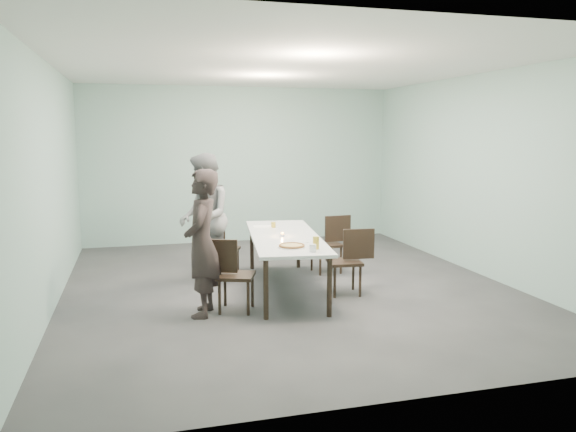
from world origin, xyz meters
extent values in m
plane|color=#333335|center=(0.00, 0.00, 0.00)|extent=(7.00, 7.00, 0.00)
cube|color=#90B5AD|center=(0.00, 3.50, 1.50)|extent=(6.00, 0.02, 3.00)
cube|color=#90B5AD|center=(0.00, -3.50, 1.50)|extent=(6.00, 0.02, 3.00)
cube|color=#90B5AD|center=(-3.00, 0.00, 1.50)|extent=(0.02, 7.00, 3.00)
cube|color=#90B5AD|center=(3.00, 0.00, 1.50)|extent=(0.02, 7.00, 3.00)
cube|color=white|center=(0.00, 0.00, 3.00)|extent=(6.00, 7.00, 0.02)
cube|color=white|center=(-0.07, -0.12, 0.73)|extent=(1.25, 2.70, 0.04)
cylinder|color=black|center=(-0.60, -1.28, 0.35)|extent=(0.06, 0.06, 0.71)
cylinder|color=black|center=(-0.27, 1.14, 0.35)|extent=(0.06, 0.06, 0.71)
cylinder|color=black|center=(0.13, -1.38, 0.35)|extent=(0.06, 0.06, 0.71)
cylinder|color=black|center=(0.46, 1.04, 0.35)|extent=(0.06, 0.06, 0.71)
cube|color=black|center=(-0.87, -0.87, 0.43)|extent=(0.54, 0.54, 0.04)
cube|color=black|center=(-1.05, -0.80, 0.67)|extent=(0.41, 0.18, 0.40)
cylinder|color=black|center=(-1.09, -0.97, 0.21)|extent=(0.04, 0.04, 0.41)
cylinder|color=black|center=(-0.98, -0.65, 0.21)|extent=(0.04, 0.04, 0.41)
cylinder|color=black|center=(-0.77, -1.09, 0.21)|extent=(0.04, 0.04, 0.41)
cylinder|color=black|center=(-0.66, -0.77, 0.21)|extent=(0.04, 0.04, 0.41)
cube|color=black|center=(-0.78, 0.67, 0.43)|extent=(0.55, 0.55, 0.04)
cube|color=black|center=(-0.96, 0.74, 0.67)|extent=(0.40, 0.19, 0.40)
cylinder|color=black|center=(-1.00, 0.57, 0.21)|extent=(0.04, 0.04, 0.41)
cylinder|color=black|center=(-0.88, 0.89, 0.21)|extent=(0.04, 0.04, 0.41)
cylinder|color=black|center=(-0.69, 0.45, 0.21)|extent=(0.04, 0.04, 0.41)
cylinder|color=black|center=(-0.56, 0.76, 0.21)|extent=(0.04, 0.04, 0.41)
cube|color=black|center=(0.64, -0.54, 0.43)|extent=(0.46, 0.46, 0.04)
cube|color=black|center=(0.83, -0.56, 0.67)|extent=(0.42, 0.09, 0.40)
cylinder|color=black|center=(0.83, -0.39, 0.21)|extent=(0.04, 0.04, 0.41)
cylinder|color=black|center=(0.79, -0.73, 0.21)|extent=(0.04, 0.04, 0.41)
cylinder|color=black|center=(0.49, -0.35, 0.21)|extent=(0.04, 0.04, 0.41)
cylinder|color=black|center=(0.45, -0.69, 0.21)|extent=(0.04, 0.04, 0.41)
cube|color=black|center=(0.79, 0.64, 0.43)|extent=(0.45, 0.45, 0.04)
cube|color=black|center=(0.98, 0.65, 0.67)|extent=(0.42, 0.07, 0.40)
cylinder|color=black|center=(0.95, 0.82, 0.21)|extent=(0.04, 0.04, 0.41)
cylinder|color=black|center=(0.97, 0.48, 0.21)|extent=(0.04, 0.04, 0.41)
cylinder|color=black|center=(0.61, 0.79, 0.21)|extent=(0.04, 0.04, 0.41)
cylinder|color=black|center=(0.63, 0.46, 0.21)|extent=(0.04, 0.04, 0.41)
imported|color=black|center=(-1.28, -0.92, 0.86)|extent=(0.56, 0.71, 1.72)
imported|color=slate|center=(-1.06, 0.69, 0.92)|extent=(0.72, 0.92, 1.84)
cylinder|color=white|center=(-0.19, -0.92, 0.76)|extent=(0.34, 0.34, 0.01)
cylinder|color=#D5C479|center=(-0.19, -0.92, 0.77)|extent=(0.30, 0.30, 0.01)
torus|color=brown|center=(-0.19, -0.92, 0.77)|extent=(0.32, 0.32, 0.03)
cylinder|color=white|center=(0.02, -0.63, 0.76)|extent=(0.18, 0.18, 0.01)
cylinder|color=gold|center=(0.06, -1.09, 0.82)|extent=(0.08, 0.08, 0.15)
cylinder|color=silver|center=(-0.03, -1.24, 0.80)|extent=(0.08, 0.08, 0.09)
cylinder|color=silver|center=(-0.12, -0.19, 0.77)|extent=(0.06, 0.06, 0.03)
cylinder|color=orange|center=(-0.12, -0.19, 0.79)|extent=(0.04, 0.04, 0.01)
cylinder|color=gold|center=(-0.07, 0.54, 0.79)|extent=(0.07, 0.07, 0.08)
cube|color=silver|center=(-0.19, 0.64, 0.75)|extent=(0.33, 0.26, 0.01)
camera|label=1|loc=(-1.99, -7.34, 2.13)|focal=35.00mm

